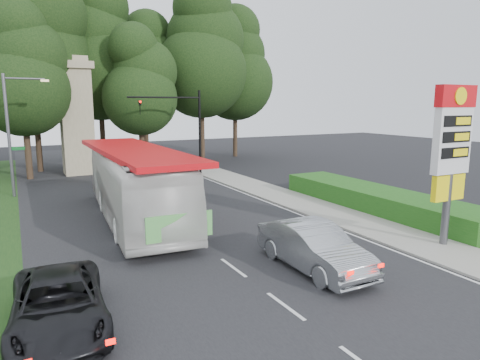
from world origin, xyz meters
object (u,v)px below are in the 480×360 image
monument (76,115)px  sedan_silver (314,247)px  gas_station_pylon (452,144)px  traffic_signal_mast (185,121)px  transit_bus (136,185)px  suv_charcoal (59,304)px  streetlight_signs (12,130)px

monument → sedan_silver: (4.60, -27.47, -4.24)m
gas_station_pylon → traffic_signal_mast: bearing=99.1°
transit_bus → sedan_silver: 10.76m
gas_station_pylon → suv_charcoal: size_ratio=1.30×
gas_station_pylon → traffic_signal_mast: size_ratio=0.95×
gas_station_pylon → transit_bus: 15.14m
transit_bus → gas_station_pylon: bearing=-40.1°
gas_station_pylon → transit_bus: bearing=135.6°
transit_bus → suv_charcoal: 11.28m
monument → transit_bus: 17.85m
gas_station_pylon → streetlight_signs: (-16.19, 20.01, -0.01)m
traffic_signal_mast → suv_charcoal: (-11.87, -21.72, -3.94)m
traffic_signal_mast → monument: bearing=142.0°
monument → gas_station_pylon: bearing=-68.2°
monument → suv_charcoal: (-4.19, -27.72, -4.37)m
gas_station_pylon → streetlight_signs: streetlight_signs is taller
gas_station_pylon → transit_bus: size_ratio=0.50×
gas_station_pylon → sedan_silver: 7.53m
streetlight_signs → suv_charcoal: 20.09m
streetlight_signs → traffic_signal_mast: bearing=8.9°
traffic_signal_mast → streetlight_signs: bearing=-171.1°
sedan_silver → streetlight_signs: bearing=116.4°
monument → suv_charcoal: monument is taller
transit_bus → suv_charcoal: bearing=-110.6°
monument → streetlight_signs: bearing=-122.0°
monument → transit_bus: monument is taller
streetlight_signs → monument: size_ratio=0.80×
monument → transit_bus: size_ratio=0.73×
traffic_signal_mast → transit_bus: 13.86m
monument → transit_bus: (0.54, -17.55, -3.19)m
suv_charcoal → monument: bearing=85.7°
streetlight_signs → monument: bearing=58.0°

